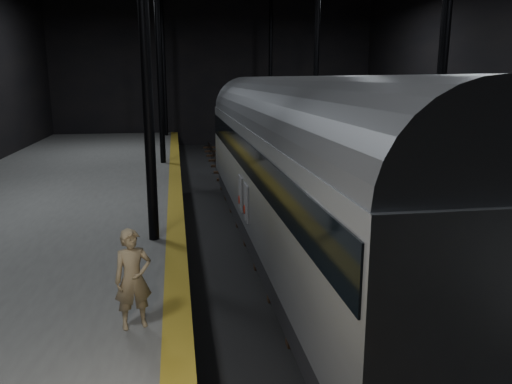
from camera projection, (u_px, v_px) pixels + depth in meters
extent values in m
plane|color=black|center=(270.00, 225.00, 17.49)|extent=(44.00, 44.00, 0.00)
cube|color=#525250|center=(44.00, 221.00, 16.21)|extent=(9.00, 43.80, 1.00)
cube|color=#525250|center=(468.00, 203.00, 18.55)|extent=(9.00, 43.80, 1.00)
cube|color=olive|center=(175.00, 201.00, 16.76)|extent=(0.50, 43.80, 0.01)
cube|color=#3F3328|center=(250.00, 221.00, 17.34)|extent=(0.08, 43.00, 0.14)
cube|color=#3F3328|center=(290.00, 220.00, 17.57)|extent=(0.08, 43.00, 0.14)
cube|color=black|center=(270.00, 223.00, 17.48)|extent=(2.40, 42.00, 0.12)
cylinder|color=black|center=(145.00, 36.00, 11.71)|extent=(0.26, 0.26, 10.00)
cylinder|color=black|center=(445.00, 40.00, 12.89)|extent=(0.26, 0.26, 10.00)
cylinder|color=black|center=(159.00, 57.00, 23.26)|extent=(0.26, 0.26, 10.00)
cylinder|color=black|center=(316.00, 58.00, 24.44)|extent=(0.26, 0.26, 10.00)
cylinder|color=black|center=(164.00, 64.00, 34.80)|extent=(0.26, 0.26, 10.00)
cylinder|color=black|center=(271.00, 64.00, 35.99)|extent=(0.26, 0.26, 10.00)
cube|color=#94969B|center=(289.00, 174.00, 14.23)|extent=(2.70, 18.61, 2.79)
cube|color=black|center=(288.00, 232.00, 14.62)|extent=(2.47, 18.23, 0.79)
cube|color=black|center=(290.00, 151.00, 14.08)|extent=(2.75, 18.33, 0.84)
cylinder|color=slate|center=(290.00, 125.00, 13.91)|extent=(2.64, 18.42, 2.64)
cube|color=black|center=(373.00, 367.00, 8.43)|extent=(1.67, 2.05, 0.33)
cube|color=black|center=(254.00, 194.00, 20.96)|extent=(1.67, 2.05, 0.33)
cube|color=silver|center=(246.00, 202.00, 13.24)|extent=(0.04, 0.70, 0.98)
cube|color=silver|center=(241.00, 193.00, 14.32)|extent=(0.04, 0.70, 0.98)
cylinder|color=red|center=(244.00, 209.00, 13.45)|extent=(0.03, 0.24, 0.24)
cylinder|color=red|center=(239.00, 200.00, 14.53)|extent=(0.03, 0.24, 0.24)
imported|color=#8C7756|center=(133.00, 279.00, 8.14)|extent=(0.70, 0.55, 1.69)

